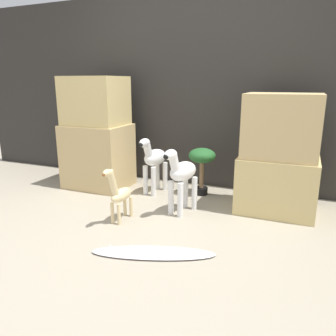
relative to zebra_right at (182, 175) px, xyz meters
The scene contains 9 objects.
ground_plane 0.82m from the zebra_right, 104.92° to the right, with size 14.00×14.00×0.00m, color #9E937F.
wall_back 1.21m from the zebra_right, 101.07° to the left, with size 6.40×0.08×2.20m.
rock_pillar_left 1.28m from the zebra_right, 161.50° to the left, with size 0.71×0.55×1.27m.
rock_pillar_right 0.93m from the zebra_right, 25.94° to the left, with size 0.71×0.55×1.11m.
zebra_right is the anchor object (origin of this frame).
zebra_left 0.64m from the zebra_right, 138.58° to the left, with size 0.23×0.47×0.64m.
giraffe_figurine 0.60m from the zebra_right, 137.24° to the right, with size 0.13×0.40×0.52m.
potted_palm_front 0.58m from the zebra_right, 87.65° to the left, with size 0.29×0.29×0.52m.
surfboard 0.90m from the zebra_right, 84.53° to the right, with size 0.92×0.49×0.07m.
Camera 1 is at (1.20, -2.05, 1.21)m, focal length 35.00 mm.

